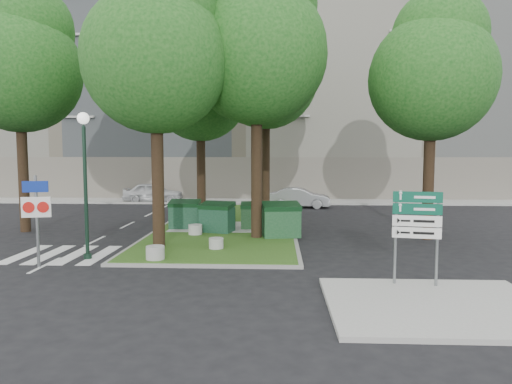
# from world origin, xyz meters

# --- Properties ---
(ground) EXTENTS (120.00, 120.00, 0.00)m
(ground) POSITION_xyz_m (0.00, 0.00, 0.00)
(ground) COLOR black
(ground) RESTS_ON ground
(median_island) EXTENTS (6.00, 16.00, 0.12)m
(median_island) POSITION_xyz_m (0.50, 8.00, 0.06)
(median_island) COLOR #264914
(median_island) RESTS_ON ground
(median_kerb) EXTENTS (6.30, 16.30, 0.10)m
(median_kerb) POSITION_xyz_m (0.50, 8.00, 0.05)
(median_kerb) COLOR gray
(median_kerb) RESTS_ON ground
(sidewalk_corner) EXTENTS (5.00, 4.00, 0.12)m
(sidewalk_corner) POSITION_xyz_m (6.50, -3.50, 0.06)
(sidewalk_corner) COLOR #999993
(sidewalk_corner) RESTS_ON ground
(building_sidewalk) EXTENTS (42.00, 3.00, 0.12)m
(building_sidewalk) POSITION_xyz_m (0.00, 18.50, 0.06)
(building_sidewalk) COLOR #999993
(building_sidewalk) RESTS_ON ground
(zebra_crossing) EXTENTS (5.00, 3.00, 0.01)m
(zebra_crossing) POSITION_xyz_m (-3.75, 1.50, 0.01)
(zebra_crossing) COLOR silver
(zebra_crossing) RESTS_ON ground
(apartment_building) EXTENTS (41.00, 12.00, 16.00)m
(apartment_building) POSITION_xyz_m (0.00, 26.00, 8.00)
(apartment_building) COLOR #BAA78C
(apartment_building) RESTS_ON ground
(tree_median_near_left) EXTENTS (5.20, 5.20, 10.53)m
(tree_median_near_left) POSITION_xyz_m (-1.41, 2.56, 7.32)
(tree_median_near_left) COLOR black
(tree_median_near_left) RESTS_ON ground
(tree_median_near_right) EXTENTS (5.60, 5.60, 11.46)m
(tree_median_near_right) POSITION_xyz_m (2.09, 4.56, 7.99)
(tree_median_near_right) COLOR black
(tree_median_near_right) RESTS_ON ground
(tree_median_mid) EXTENTS (4.80, 4.80, 9.99)m
(tree_median_mid) POSITION_xyz_m (-0.91, 9.06, 6.98)
(tree_median_mid) COLOR black
(tree_median_mid) RESTS_ON ground
(tree_median_far) EXTENTS (5.80, 5.80, 11.93)m
(tree_median_far) POSITION_xyz_m (2.29, 12.06, 8.32)
(tree_median_far) COLOR black
(tree_median_far) RESTS_ON ground
(tree_street_left) EXTENTS (5.40, 5.40, 11.00)m
(tree_street_left) POSITION_xyz_m (-8.41, 6.06, 7.65)
(tree_street_left) COLOR black
(tree_street_left) RESTS_ON ground
(tree_street_right) EXTENTS (5.00, 5.00, 10.06)m
(tree_street_right) POSITION_xyz_m (9.09, 5.06, 6.98)
(tree_street_right) COLOR black
(tree_street_right) RESTS_ON ground
(dumpster_a) EXTENTS (1.41, 1.01, 1.29)m
(dumpster_a) POSITION_xyz_m (-1.37, 6.62, 0.74)
(dumpster_a) COLOR #0F3721
(dumpster_a) RESTS_ON median_island
(dumpster_b) EXTENTS (1.62, 1.33, 1.30)m
(dumpster_b) POSITION_xyz_m (0.23, 5.70, 0.75)
(dumpster_b) COLOR #103722
(dumpster_b) RESTS_ON median_island
(dumpster_c) EXTENTS (1.30, 0.93, 1.19)m
(dumpster_c) POSITION_xyz_m (1.83, 6.68, 0.69)
(dumpster_c) COLOR #0F3315
(dumpster_c) RESTS_ON median_island
(dumpster_d) EXTENTS (1.68, 1.30, 1.42)m
(dumpster_d) POSITION_xyz_m (3.00, 4.69, 0.80)
(dumpster_d) COLOR #133F1D
(dumpster_d) RESTS_ON median_island
(bollard_left) EXTENTS (0.60, 0.60, 0.43)m
(bollard_left) POSITION_xyz_m (-1.10, 0.50, 0.33)
(bollard_left) COLOR #9C9C97
(bollard_left) RESTS_ON median_island
(bollard_right) EXTENTS (0.52, 0.52, 0.37)m
(bollard_right) POSITION_xyz_m (0.65, 2.24, 0.31)
(bollard_right) COLOR #9A9B96
(bollard_right) RESTS_ON median_island
(bollard_mid) EXTENTS (0.57, 0.57, 0.41)m
(bollard_mid) POSITION_xyz_m (-0.60, 5.00, 0.33)
(bollard_mid) COLOR #A9A9A4
(bollard_mid) RESTS_ON median_island
(litter_bin) EXTENTS (0.36, 0.36, 0.63)m
(litter_bin) POSITION_xyz_m (3.20, 8.12, 0.43)
(litter_bin) COLOR #CAD118
(litter_bin) RESTS_ON median_island
(street_lamp) EXTENTS (0.39, 0.39, 4.87)m
(street_lamp) POSITION_xyz_m (-3.52, 0.94, 3.06)
(street_lamp) COLOR black
(street_lamp) RESTS_ON ground
(traffic_sign_pole) EXTENTS (0.85, 0.23, 2.87)m
(traffic_sign_pole) POSITION_xyz_m (-4.55, -0.27, 1.84)
(traffic_sign_pole) COLOR slate
(traffic_sign_pole) RESTS_ON ground
(directional_sign) EXTENTS (1.21, 0.27, 2.44)m
(directional_sign) POSITION_xyz_m (6.44, -2.00, 1.74)
(directional_sign) COLOR slate
(directional_sign) RESTS_ON sidewalk_corner
(car_white) EXTENTS (4.29, 1.97, 1.43)m
(car_white) POSITION_xyz_m (-5.96, 18.07, 0.71)
(car_white) COLOR silver
(car_white) RESTS_ON ground
(car_silver) EXTENTS (4.04, 1.78, 1.29)m
(car_silver) POSITION_xyz_m (4.30, 15.50, 0.64)
(car_silver) COLOR gray
(car_silver) RESTS_ON ground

